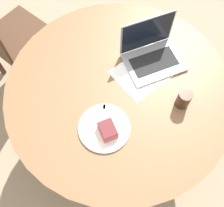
{
  "coord_description": "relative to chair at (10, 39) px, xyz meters",
  "views": [
    {
      "loc": [
        0.31,
        0.64,
        2.0
      ],
      "look_at": [
        0.08,
        0.1,
        0.79
      ],
      "focal_mm": 42.0,
      "sensor_mm": 36.0,
      "label": 1
    }
  ],
  "objects": [
    {
      "name": "cake_slice",
      "position": [
        -0.36,
        1.03,
        0.3
      ],
      "size": [
        0.08,
        0.1,
        0.05
      ],
      "rotation": [
        0.0,
        0.0,
        1.58
      ],
      "color": "#B74C51",
      "rests_on": "plate"
    },
    {
      "name": "paper_document",
      "position": [
        -0.69,
        0.77,
        0.26
      ],
      "size": [
        0.4,
        0.34,
        0.0
      ],
      "rotation": [
        0.0,
        0.0,
        0.29
      ],
      "color": "white",
      "rests_on": "dining_table"
    },
    {
      "name": "chair",
      "position": [
        0.0,
        0.0,
        0.0
      ],
      "size": [
        0.57,
        0.57,
        0.92
      ],
      "rotation": [
        0.0,
        0.0,
        8.35
      ],
      "color": "#472D1E",
      "rests_on": "ground_plane"
    },
    {
      "name": "laptop",
      "position": [
        -0.76,
        0.71,
        0.3
      ],
      "size": [
        0.32,
        0.25,
        0.24
      ],
      "rotation": [
        0.0,
        0.0,
        6.28
      ],
      "color": "gray",
      "rests_on": "dining_table"
    },
    {
      "name": "fork",
      "position": [
        -0.37,
        0.94,
        0.28
      ],
      "size": [
        0.1,
        0.16,
        0.0
      ],
      "rotation": [
        0.0,
        0.0,
        4.22
      ],
      "color": "silver",
      "rests_on": "plate"
    },
    {
      "name": "coffee_glass",
      "position": [
        -0.78,
        1.03,
        0.32
      ],
      "size": [
        0.07,
        0.07,
        0.11
      ],
      "color": "#3D2619",
      "rests_on": "dining_table"
    },
    {
      "name": "ground_plane",
      "position": [
        -0.52,
        0.81,
        -0.48
      ],
      "size": [
        12.0,
        12.0,
        0.0
      ],
      "primitive_type": "plane",
      "color": "gray"
    },
    {
      "name": "dining_table",
      "position": [
        -0.52,
        0.81,
        0.12
      ],
      "size": [
        1.26,
        1.26,
        0.75
      ],
      "color": "brown",
      "rests_on": "ground_plane"
    },
    {
      "name": "plate",
      "position": [
        -0.35,
        1.0,
        0.27
      ],
      "size": [
        0.27,
        0.27,
        0.01
      ],
      "color": "silver",
      "rests_on": "dining_table"
    }
  ]
}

